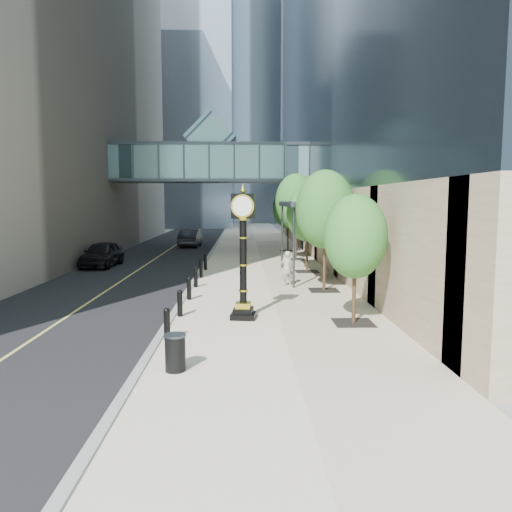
# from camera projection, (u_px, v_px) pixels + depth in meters

# --- Properties ---
(ground) EXTENTS (320.00, 320.00, 0.00)m
(ground) POSITION_uv_depth(u_px,v_px,m) (254.00, 351.00, 14.66)
(ground) COLOR gray
(ground) RESTS_ON ground
(road) EXTENTS (8.00, 180.00, 0.02)m
(road) POSITION_uv_depth(u_px,v_px,m) (182.00, 241.00, 54.23)
(road) COLOR black
(road) RESTS_ON ground
(sidewalk) EXTENTS (8.00, 180.00, 0.06)m
(sidewalk) POSITION_uv_depth(u_px,v_px,m) (255.00, 241.00, 54.43)
(sidewalk) COLOR beige
(sidewalk) RESTS_ON ground
(curb) EXTENTS (0.25, 180.00, 0.07)m
(curb) POSITION_uv_depth(u_px,v_px,m) (218.00, 241.00, 54.33)
(curb) COLOR gray
(curb) RESTS_ON ground
(distant_tower_b) EXTENTS (26.00, 24.00, 90.00)m
(distant_tower_b) POSITION_uv_depth(u_px,v_px,m) (287.00, 6.00, 104.35)
(distant_tower_b) COLOR #9AAAC2
(distant_tower_b) RESTS_ON ground
(distant_tower_c) EXTENTS (22.00, 22.00, 65.00)m
(distant_tower_c) POSITION_uv_depth(u_px,v_px,m) (221.00, 93.00, 130.18)
(distant_tower_c) COLOR #9AAAC2
(distant_tower_c) RESTS_ON ground
(skywalk) EXTENTS (17.00, 4.20, 5.80)m
(skywalk) POSITION_uv_depth(u_px,v_px,m) (211.00, 161.00, 41.56)
(skywalk) COLOR slate
(skywalk) RESTS_ON ground
(entrance_canopy) EXTENTS (3.00, 8.00, 4.38)m
(entrance_canopy) POSITION_uv_depth(u_px,v_px,m) (310.00, 204.00, 28.21)
(entrance_canopy) COLOR #383F44
(entrance_canopy) RESTS_ON ground
(bollard_row) EXTENTS (0.20, 16.20, 0.90)m
(bollard_row) POSITION_uv_depth(u_px,v_px,m) (193.00, 284.00, 23.48)
(bollard_row) COLOR black
(bollard_row) RESTS_ON sidewalk
(street_trees) EXTENTS (3.08, 28.45, 6.34)m
(street_trees) POSITION_uv_depth(u_px,v_px,m) (304.00, 209.00, 31.74)
(street_trees) COLOR black
(street_trees) RESTS_ON sidewalk
(street_clock) EXTENTS (1.00, 1.00, 4.78)m
(street_clock) POSITION_uv_depth(u_px,v_px,m) (243.00, 263.00, 18.21)
(street_clock) COLOR black
(street_clock) RESTS_ON sidewalk
(trash_bin) EXTENTS (0.68, 0.68, 0.90)m
(trash_bin) POSITION_uv_depth(u_px,v_px,m) (175.00, 354.00, 12.68)
(trash_bin) COLOR black
(trash_bin) RESTS_ON sidewalk
(pedestrian) EXTENTS (0.75, 0.60, 1.77)m
(pedestrian) POSITION_uv_depth(u_px,v_px,m) (287.00, 268.00, 25.60)
(pedestrian) COLOR #ABA79C
(pedestrian) RESTS_ON sidewalk
(car_near) EXTENTS (2.17, 4.98, 1.67)m
(car_near) POSITION_uv_depth(u_px,v_px,m) (102.00, 254.00, 33.25)
(car_near) COLOR black
(car_near) RESTS_ON road
(car_far) EXTENTS (1.94, 5.04, 1.64)m
(car_far) POSITION_uv_depth(u_px,v_px,m) (190.00, 238.00, 47.93)
(car_far) COLOR black
(car_far) RESTS_ON road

